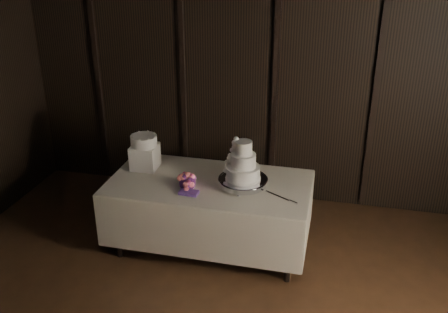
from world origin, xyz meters
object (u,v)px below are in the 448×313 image
at_px(wedding_cake, 240,165).
at_px(bouquet, 187,182).
at_px(display_table, 210,212).
at_px(small_cake, 144,141).
at_px(cake_stand, 243,183).
at_px(box_pedestal, 145,157).

bearing_deg(wedding_cake, bouquet, -152.07).
distance_m(display_table, small_cake, 0.99).
height_order(display_table, cake_stand, cake_stand).
distance_m(display_table, box_pedestal, 0.88).
distance_m(cake_stand, box_pedestal, 1.10).
bearing_deg(display_table, bouquet, -135.64).
bearing_deg(small_cake, box_pedestal, 0.00).
bearing_deg(bouquet, box_pedestal, 149.53).
height_order(display_table, wedding_cake, wedding_cake).
relative_size(box_pedestal, small_cake, 0.96).
xyz_separation_m(display_table, small_cake, (-0.73, 0.16, 0.65)).
height_order(bouquet, box_pedestal, box_pedestal).
xyz_separation_m(cake_stand, box_pedestal, (-1.08, 0.19, 0.08)).
bearing_deg(small_cake, wedding_cake, -11.29).
distance_m(bouquet, small_cake, 0.69).
height_order(wedding_cake, box_pedestal, wedding_cake).
height_order(cake_stand, box_pedestal, box_pedestal).
relative_size(display_table, wedding_cake, 5.13).
xyz_separation_m(cake_stand, bouquet, (-0.52, -0.14, 0.02)).
xyz_separation_m(cake_stand, wedding_cake, (-0.03, -0.02, 0.20)).
bearing_deg(wedding_cake, cake_stand, 43.82).
bearing_deg(display_table, wedding_cake, -8.43).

